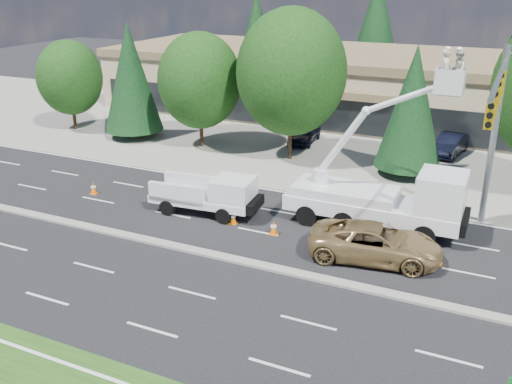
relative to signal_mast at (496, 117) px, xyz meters
The scene contains 21 objects.
ground 13.67m from the signal_mast, 144.92° to the right, with size 140.00×140.00×0.00m, color black.
concrete_apron 17.47m from the signal_mast, 127.74° to the left, with size 140.00×22.00×0.01m, color gray.
road_median 13.64m from the signal_mast, 144.92° to the right, with size 120.00×0.55×0.12m, color gray.
strip_mall 25.23m from the signal_mast, 113.62° to the left, with size 50.40×15.40×5.50m.
tree_front_a 33.05m from the signal_mast, 166.05° to the left, with size 5.18×5.18×7.19m.
tree_front_b 27.25m from the signal_mast, 163.00° to the left, with size 4.45×4.45×8.78m.
tree_front_c 21.58m from the signal_mast, 158.34° to the left, with size 6.00×6.00×8.32m.
tree_front_d 15.27m from the signal_mast, 148.59° to the left, with size 7.32×7.32×10.15m.
tree_front_e 9.56m from the signal_mast, 122.30° to the left, with size 4.15×4.15×8.18m.
tree_back_a 44.81m from the signal_mast, 128.72° to the left, with size 5.13×5.13×10.12m.
tree_back_b 37.67m from the signal_mast, 111.87° to the left, with size 6.17×6.17×12.17m.
signal_mast is the anchor object (origin of this frame).
utility_pickup 14.55m from the signal_mast, 168.08° to the right, with size 5.73×2.58×2.14m.
bucket_truck 5.91m from the signal_mast, 168.75° to the right, with size 8.99×2.88×9.11m.
traffic_cone_a 21.91m from the signal_mast, behind, with size 0.40×0.40×0.70m.
traffic_cone_b 13.38m from the signal_mast, 163.34° to the right, with size 0.40×0.40×0.70m.
traffic_cone_c 11.47m from the signal_mast, 157.75° to the right, with size 0.40×0.40×0.70m.
traffic_cone_d 6.85m from the signal_mast, 111.40° to the right, with size 0.40×0.40×0.70m.
minivan 7.87m from the signal_mast, 133.69° to the right, with size 2.72×5.90×1.64m, color #A68550.
parked_car_west 18.83m from the signal_mast, 138.14° to the left, with size 1.72×4.28×1.46m, color black.
parked_car_east 14.91m from the signal_mast, 102.72° to the left, with size 1.56×4.49×1.48m, color black.
Camera 1 is at (10.78, -20.26, 12.15)m, focal length 40.00 mm.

